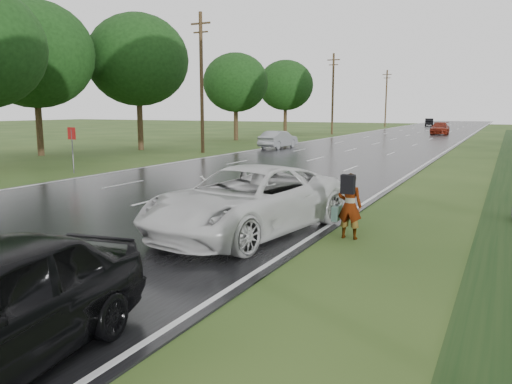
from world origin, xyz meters
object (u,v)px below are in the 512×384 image
at_px(pedestrian, 349,205).
at_px(white_pickup, 247,200).
at_px(silver_sedan, 278,139).
at_px(road_sign, 72,141).

xyz_separation_m(pedestrian, white_pickup, (-2.45, -0.77, 0.04)).
bearing_deg(silver_sedan, pedestrian, 121.90).
height_order(pedestrian, silver_sedan, pedestrian).
relative_size(road_sign, silver_sedan, 0.54).
relative_size(pedestrian, silver_sedan, 0.39).
bearing_deg(road_sign, white_pickup, -27.20).
distance_m(road_sign, white_pickup, 15.33).
bearing_deg(silver_sedan, white_pickup, 116.76).
height_order(road_sign, silver_sedan, road_sign).
height_order(road_sign, white_pickup, road_sign).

